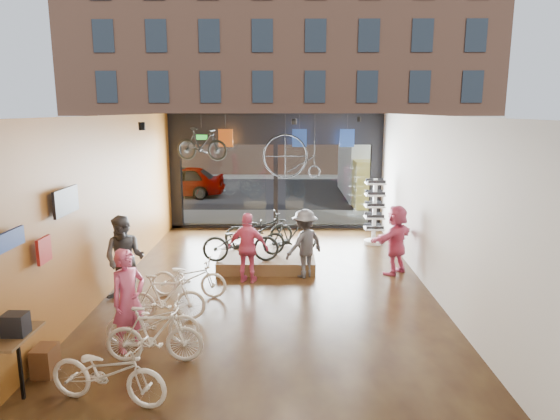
{
  "coord_description": "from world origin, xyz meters",
  "views": [
    {
      "loc": [
        0.33,
        -10.45,
        3.92
      ],
      "look_at": [
        0.2,
        1.4,
        1.53
      ],
      "focal_mm": 32.0,
      "sensor_mm": 36.0,
      "label": 1
    }
  ],
  "objects_px": {
    "floor_bike_0": "(108,372)",
    "customer_2": "(248,248)",
    "display_bike_left": "(241,242)",
    "customer_3": "(305,244)",
    "penny_farthing": "(294,158)",
    "box_truck": "(374,169)",
    "floor_bike_1": "(154,335)",
    "display_bike_mid": "(291,236)",
    "street_car": "(178,181)",
    "customer_0": "(128,300)",
    "display_bike_right": "(259,230)",
    "sunglasses_rack": "(374,212)",
    "customer_1": "(125,258)",
    "floor_bike_2": "(153,322)",
    "floor_bike_4": "(188,278)",
    "floor_bike_3": "(165,298)",
    "hung_bike": "(202,144)",
    "display_platform": "(267,260)",
    "customer_5": "(396,239)"
  },
  "relations": [
    {
      "from": "customer_1",
      "to": "sunglasses_rack",
      "type": "relative_size",
      "value": 0.92
    },
    {
      "from": "display_platform",
      "to": "hung_bike",
      "type": "height_order",
      "value": "hung_bike"
    },
    {
      "from": "floor_bike_0",
      "to": "customer_0",
      "type": "xyz_separation_m",
      "value": [
        -0.18,
        1.55,
        0.41
      ]
    },
    {
      "from": "customer_2",
      "to": "penny_farthing",
      "type": "relative_size",
      "value": 0.98
    },
    {
      "from": "penny_farthing",
      "to": "hung_bike",
      "type": "distance_m",
      "value": 2.77
    },
    {
      "from": "floor_bike_3",
      "to": "floor_bike_0",
      "type": "bearing_deg",
      "value": 172.58
    },
    {
      "from": "display_bike_left",
      "to": "penny_farthing",
      "type": "xyz_separation_m",
      "value": [
        1.34,
        3.33,
        1.72
      ]
    },
    {
      "from": "floor_bike_4",
      "to": "floor_bike_3",
      "type": "bearing_deg",
      "value": 175.22
    },
    {
      "from": "floor_bike_0",
      "to": "customer_2",
      "type": "bearing_deg",
      "value": -5.23
    },
    {
      "from": "box_truck",
      "to": "floor_bike_3",
      "type": "height_order",
      "value": "box_truck"
    },
    {
      "from": "display_bike_left",
      "to": "customer_1",
      "type": "distance_m",
      "value": 2.86
    },
    {
      "from": "street_car",
      "to": "customer_2",
      "type": "height_order",
      "value": "customer_2"
    },
    {
      "from": "penny_farthing",
      "to": "box_truck",
      "type": "bearing_deg",
      "value": 61.2
    },
    {
      "from": "display_bike_left",
      "to": "customer_3",
      "type": "distance_m",
      "value": 1.55
    },
    {
      "from": "floor_bike_2",
      "to": "customer_5",
      "type": "xyz_separation_m",
      "value": [
        4.9,
        3.84,
        0.44
      ]
    },
    {
      "from": "floor_bike_1",
      "to": "display_bike_mid",
      "type": "bearing_deg",
      "value": -24.62
    },
    {
      "from": "box_truck",
      "to": "floor_bike_1",
      "type": "bearing_deg",
      "value": -112.5
    },
    {
      "from": "display_bike_mid",
      "to": "hung_bike",
      "type": "xyz_separation_m",
      "value": [
        -2.59,
        2.31,
        2.17
      ]
    },
    {
      "from": "floor_bike_0",
      "to": "floor_bike_2",
      "type": "xyz_separation_m",
      "value": [
        0.16,
        1.7,
        -0.04
      ]
    },
    {
      "from": "display_bike_left",
      "to": "customer_3",
      "type": "relative_size",
      "value": 1.13
    },
    {
      "from": "floor_bike_0",
      "to": "customer_3",
      "type": "relative_size",
      "value": 1.05
    },
    {
      "from": "display_platform",
      "to": "penny_farthing",
      "type": "relative_size",
      "value": 1.45
    },
    {
      "from": "hung_bike",
      "to": "customer_2",
      "type": "bearing_deg",
      "value": -141.75
    },
    {
      "from": "customer_5",
      "to": "sunglasses_rack",
      "type": "bearing_deg",
      "value": -134.97
    },
    {
      "from": "customer_5",
      "to": "customer_1",
      "type": "bearing_deg",
      "value": -29.29
    },
    {
      "from": "customer_3",
      "to": "customer_5",
      "type": "xyz_separation_m",
      "value": [
        2.22,
        0.29,
        0.03
      ]
    },
    {
      "from": "floor_bike_3",
      "to": "box_truck",
      "type": "bearing_deg",
      "value": -30.38
    },
    {
      "from": "box_truck",
      "to": "sunglasses_rack",
      "type": "bearing_deg",
      "value": -99.74
    },
    {
      "from": "customer_3",
      "to": "hung_bike",
      "type": "relative_size",
      "value": 1.03
    },
    {
      "from": "display_bike_right",
      "to": "customer_2",
      "type": "distance_m",
      "value": 1.89
    },
    {
      "from": "display_platform",
      "to": "display_bike_mid",
      "type": "height_order",
      "value": "display_bike_mid"
    },
    {
      "from": "customer_1",
      "to": "customer_5",
      "type": "distance_m",
      "value": 6.27
    },
    {
      "from": "sunglasses_rack",
      "to": "customer_1",
      "type": "bearing_deg",
      "value": -144.68
    },
    {
      "from": "sunglasses_rack",
      "to": "customer_2",
      "type": "bearing_deg",
      "value": -137.5
    },
    {
      "from": "floor_bike_3",
      "to": "display_bike_right",
      "type": "height_order",
      "value": "display_bike_right"
    },
    {
      "from": "floor_bike_4",
      "to": "display_platform",
      "type": "distance_m",
      "value": 2.72
    },
    {
      "from": "street_car",
      "to": "floor_bike_2",
      "type": "height_order",
      "value": "street_car"
    },
    {
      "from": "customer_0",
      "to": "customer_2",
      "type": "bearing_deg",
      "value": 10.71
    },
    {
      "from": "floor_bike_0",
      "to": "box_truck",
      "type": "bearing_deg",
      "value": -9.79
    },
    {
      "from": "street_car",
      "to": "customer_3",
      "type": "bearing_deg",
      "value": 25.81
    },
    {
      "from": "street_car",
      "to": "display_bike_left",
      "type": "relative_size",
      "value": 2.28
    },
    {
      "from": "customer_2",
      "to": "customer_5",
      "type": "relative_size",
      "value": 0.97
    },
    {
      "from": "floor_bike_4",
      "to": "customer_2",
      "type": "height_order",
      "value": "customer_2"
    },
    {
      "from": "floor_bike_0",
      "to": "floor_bike_3",
      "type": "distance_m",
      "value": 2.69
    },
    {
      "from": "display_platform",
      "to": "display_bike_left",
      "type": "xyz_separation_m",
      "value": [
        -0.6,
        -0.62,
        0.63
      ]
    },
    {
      "from": "floor_bike_2",
      "to": "floor_bike_3",
      "type": "distance_m",
      "value": 0.98
    },
    {
      "from": "hung_bike",
      "to": "floor_bike_0",
      "type": "bearing_deg",
      "value": -164.97
    },
    {
      "from": "floor_bike_3",
      "to": "display_bike_mid",
      "type": "xyz_separation_m",
      "value": [
        2.39,
        3.53,
        0.3
      ]
    },
    {
      "from": "floor_bike_2",
      "to": "customer_1",
      "type": "xyz_separation_m",
      "value": [
        -1.1,
        2.04,
        0.49
      ]
    },
    {
      "from": "floor_bike_4",
      "to": "customer_3",
      "type": "bearing_deg",
      "value": -57.39
    }
  ]
}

